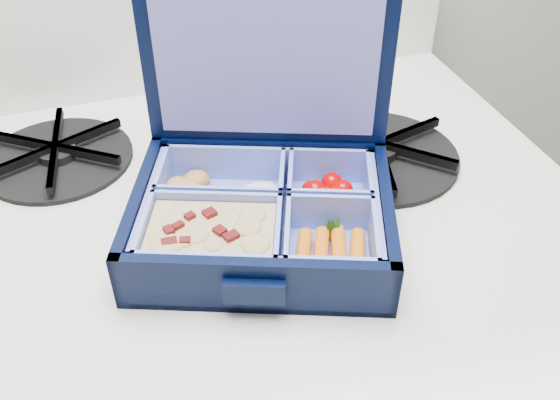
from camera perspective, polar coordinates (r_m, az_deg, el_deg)
name	(u,v)px	position (r m, az deg, el deg)	size (l,w,h in m)	color
bento_box	(262,217)	(0.56, -1.63, -1.58)	(0.23, 0.18, 0.05)	black
burner_grate	(378,148)	(0.68, 8.92, 4.70)	(0.18, 0.18, 0.03)	black
burner_grate_rear	(57,153)	(0.71, -19.71, 4.03)	(0.16, 0.16, 0.02)	black
fork	(310,148)	(0.69, 2.78, 4.73)	(0.02, 0.18, 0.01)	silver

